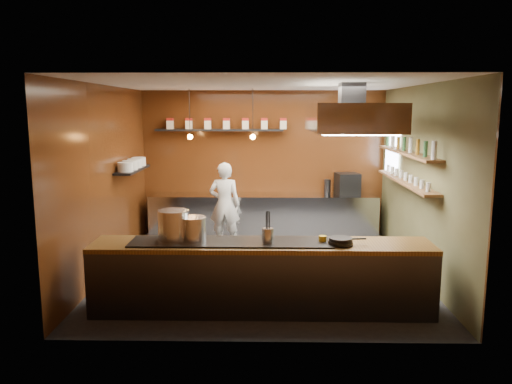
{
  "coord_description": "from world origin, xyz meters",
  "views": [
    {
      "loc": [
        0.04,
        -7.83,
        2.62
      ],
      "look_at": [
        -0.11,
        0.4,
        1.25
      ],
      "focal_mm": 35.0,
      "sensor_mm": 36.0,
      "label": 1
    }
  ],
  "objects_px": {
    "extractor_hood": "(351,117)",
    "stockpot_small": "(194,229)",
    "stockpot_large": "(174,225)",
    "espresso_machine": "(347,184)",
    "chef": "(225,204)"
  },
  "relations": [
    {
      "from": "espresso_machine",
      "to": "chef",
      "type": "xyz_separation_m",
      "value": [
        -2.45,
        -0.65,
        -0.31
      ]
    },
    {
      "from": "espresso_machine",
      "to": "chef",
      "type": "relative_size",
      "value": 0.27
    },
    {
      "from": "stockpot_small",
      "to": "chef",
      "type": "relative_size",
      "value": 0.2
    },
    {
      "from": "stockpot_small",
      "to": "chef",
      "type": "distance_m",
      "value": 3.13
    },
    {
      "from": "stockpot_large",
      "to": "stockpot_small",
      "type": "distance_m",
      "value": 0.28
    },
    {
      "from": "stockpot_large",
      "to": "chef",
      "type": "bearing_deg",
      "value": 82.34
    },
    {
      "from": "stockpot_large",
      "to": "chef",
      "type": "height_order",
      "value": "chef"
    },
    {
      "from": "extractor_hood",
      "to": "stockpot_small",
      "type": "height_order",
      "value": "extractor_hood"
    },
    {
      "from": "stockpot_large",
      "to": "stockpot_small",
      "type": "xyz_separation_m",
      "value": [
        0.27,
        -0.04,
        -0.04
      ]
    },
    {
      "from": "stockpot_small",
      "to": "espresso_machine",
      "type": "xyz_separation_m",
      "value": [
        2.59,
        3.76,
        0.03
      ]
    },
    {
      "from": "espresso_machine",
      "to": "chef",
      "type": "bearing_deg",
      "value": -174.77
    },
    {
      "from": "espresso_machine",
      "to": "stockpot_large",
      "type": "bearing_deg",
      "value": -137.16
    },
    {
      "from": "stockpot_small",
      "to": "chef",
      "type": "bearing_deg",
      "value": 87.37
    },
    {
      "from": "stockpot_large",
      "to": "espresso_machine",
      "type": "height_order",
      "value": "espresso_machine"
    },
    {
      "from": "stockpot_large",
      "to": "espresso_machine",
      "type": "xyz_separation_m",
      "value": [
        2.86,
        3.72,
        -0.01
      ]
    }
  ]
}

